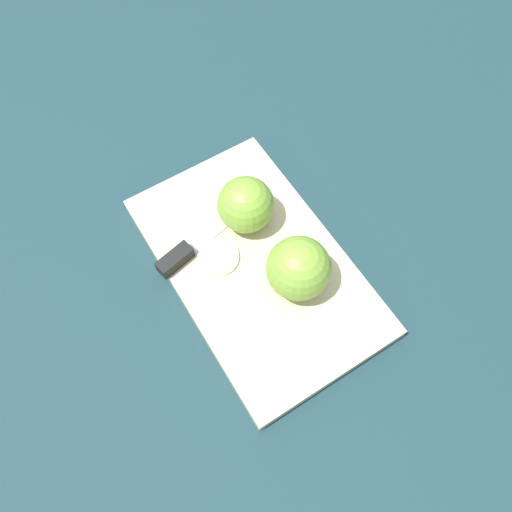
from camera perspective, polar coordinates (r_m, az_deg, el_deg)
ground_plane at (r=0.75m, az=-0.00°, el=-1.46°), size 4.00×4.00×0.00m
cutting_board at (r=0.74m, az=-0.00°, el=-1.09°), size 0.41×0.26×0.02m
apple_half_left at (r=0.68m, az=4.90°, el=-1.40°), size 0.09×0.09×0.09m
apple_half_right at (r=0.73m, az=-1.20°, el=5.86°), size 0.08×0.08×0.08m
knife at (r=0.73m, az=-8.40°, el=0.21°), size 0.06×0.16×0.02m
apple_slice at (r=0.73m, az=-4.34°, el=-0.18°), size 0.06×0.06×0.01m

